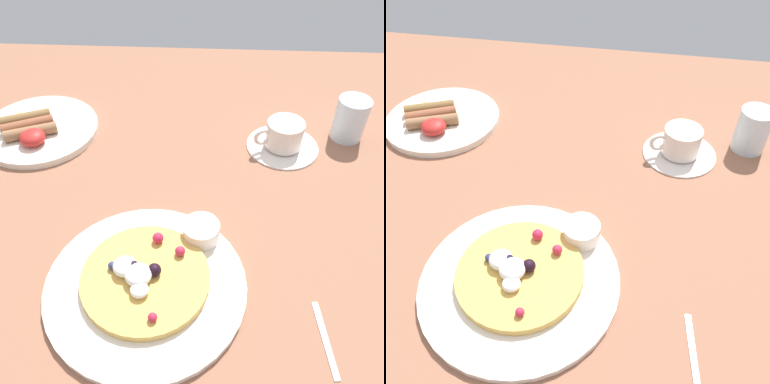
# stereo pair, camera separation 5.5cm
# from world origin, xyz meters

# --- Properties ---
(ground_plane) EXTENTS (1.87, 1.14, 0.03)m
(ground_plane) POSITION_xyz_m (0.00, 0.00, -0.01)
(ground_plane) COLOR #8E5C44
(pancake_plate) EXTENTS (0.28, 0.28, 0.01)m
(pancake_plate) POSITION_xyz_m (-0.03, -0.18, 0.01)
(pancake_plate) COLOR silver
(pancake_plate) RESTS_ON ground_plane
(pancake_with_berries) EXTENTS (0.18, 0.18, 0.04)m
(pancake_with_berries) POSITION_xyz_m (-0.03, -0.17, 0.02)
(pancake_with_berries) COLOR gold
(pancake_with_berries) RESTS_ON pancake_plate
(syrup_ramekin) EXTENTS (0.06, 0.06, 0.03)m
(syrup_ramekin) POSITION_xyz_m (0.04, -0.09, 0.03)
(syrup_ramekin) COLOR silver
(syrup_ramekin) RESTS_ON pancake_plate
(breakfast_plate) EXTENTS (0.23, 0.23, 0.01)m
(breakfast_plate) POSITION_xyz_m (-0.29, 0.18, 0.01)
(breakfast_plate) COLOR white
(breakfast_plate) RESTS_ON ground_plane
(fried_breakfast) EXTENTS (0.13, 0.12, 0.03)m
(fried_breakfast) POSITION_xyz_m (-0.31, 0.16, 0.02)
(fried_breakfast) COLOR #8C603F
(fried_breakfast) RESTS_ON breakfast_plate
(coffee_saucer) EXTENTS (0.14, 0.14, 0.01)m
(coffee_saucer) POSITION_xyz_m (0.19, 0.16, 0.00)
(coffee_saucer) COLOR silver
(coffee_saucer) RESTS_ON ground_plane
(coffee_cup) EXTENTS (0.10, 0.07, 0.05)m
(coffee_cup) POSITION_xyz_m (0.19, 0.15, 0.03)
(coffee_cup) COLOR silver
(coffee_cup) RESTS_ON coffee_saucer
(water_glass) EXTENTS (0.06, 0.06, 0.09)m
(water_glass) POSITION_xyz_m (0.32, 0.20, 0.04)
(water_glass) COLOR silver
(water_glass) RESTS_ON ground_plane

